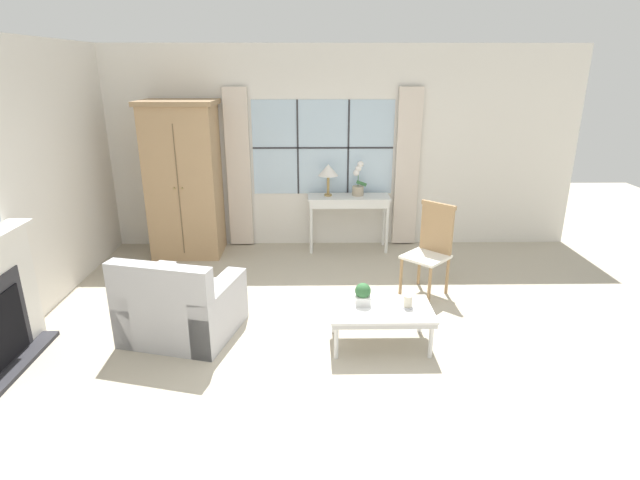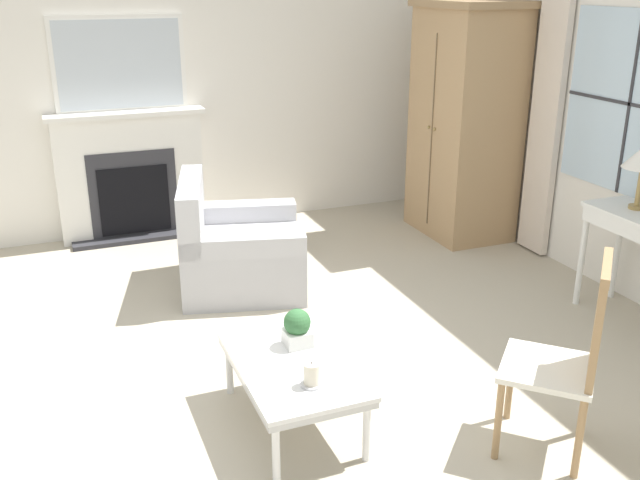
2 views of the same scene
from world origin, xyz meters
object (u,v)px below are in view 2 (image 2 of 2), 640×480
armchair_upholstered (237,252)px  potted_plant_small (297,328)px  armoire (465,121)px  side_chair_wooden (573,349)px  pillar_candle (312,375)px  fireplace (130,166)px  coffee_table (292,369)px

armchair_upholstered → potted_plant_small: 1.77m
armoire → side_chair_wooden: bearing=-23.2°
armoire → armchair_upholstered: size_ratio=1.78×
armchair_upholstered → pillar_candle: (2.17, -0.21, 0.16)m
pillar_candle → potted_plant_small: bearing=169.7°
fireplace → armchair_upholstered: (1.47, 0.58, -0.39)m
armoire → armchair_upholstered: (0.45, -2.28, -0.78)m
coffee_table → side_chair_wooden: bearing=58.7°
fireplace → potted_plant_small: bearing=7.8°
side_chair_wooden → fireplace: bearing=-159.4°
potted_plant_small → side_chair_wooden: bearing=51.0°
fireplace → armoire: (1.02, 2.86, 0.38)m
armchair_upholstered → pillar_candle: 2.18m
fireplace → potted_plant_small: fireplace is taller
armoire → potted_plant_small: (2.20, -2.42, -0.57)m
pillar_candle → coffee_table: bearing=-176.8°
potted_plant_small → pillar_candle: bearing=-10.3°
potted_plant_small → pillar_candle: (0.41, -0.08, -0.05)m
armoire → pillar_candle: size_ratio=15.76×
fireplace → pillar_candle: size_ratio=14.90×
armchair_upholstered → side_chair_wooden: bearing=20.0°
armoire → side_chair_wooden: (3.09, -1.32, -0.47)m
fireplace → armchair_upholstered: 1.63m
armoire → coffee_table: armoire is taller
side_chair_wooden → pillar_candle: side_chair_wooden is taller
armoire → side_chair_wooden: armoire is taller
armchair_upholstered → pillar_candle: armchair_upholstered is taller
coffee_table → armoire: bearing=133.3°
potted_plant_small → pillar_candle: potted_plant_small is taller
armchair_upholstered → pillar_candle: size_ratio=8.85×
side_chair_wooden → armoire: bearing=156.8°
pillar_candle → fireplace: bearing=-174.2°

